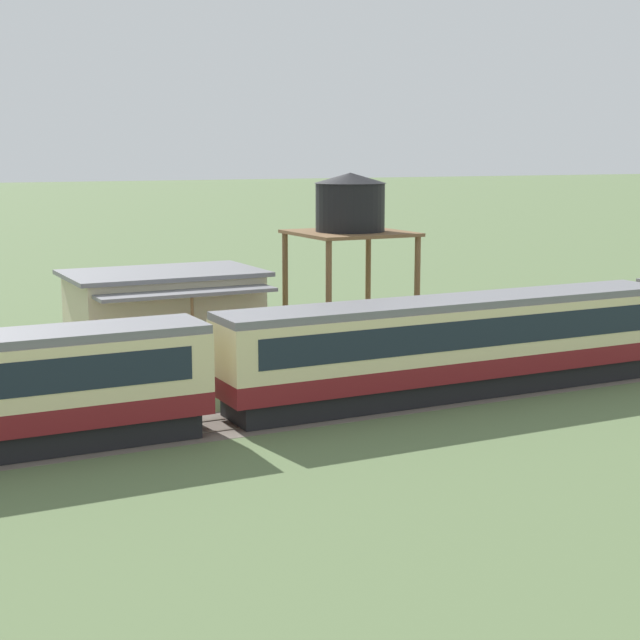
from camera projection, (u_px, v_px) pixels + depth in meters
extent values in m
cube|color=maroon|center=(456.00, 364.00, 40.69)|extent=(20.74, 3.02, 0.80)
cube|color=beige|center=(456.00, 330.00, 40.44)|extent=(20.74, 3.02, 2.07)
cube|color=#192330|center=(456.00, 328.00, 40.42)|extent=(19.08, 3.06, 1.16)
cube|color=slate|center=(457.00, 302.00, 40.24)|extent=(20.74, 2.84, 0.30)
cube|color=black|center=(455.00, 384.00, 40.83)|extent=(19.91, 2.60, 0.88)
cylinder|color=black|center=(593.00, 371.00, 43.23)|extent=(0.90, 0.18, 0.90)
cylinder|color=black|center=(571.00, 365.00, 44.49)|extent=(0.90, 0.18, 0.90)
cylinder|color=black|center=(316.00, 407.00, 37.17)|extent=(0.90, 0.18, 0.90)
cylinder|color=black|center=(300.00, 398.00, 38.43)|extent=(0.90, 0.18, 0.90)
cylinder|color=black|center=(111.00, 433.00, 33.68)|extent=(0.90, 0.18, 0.90)
cylinder|color=black|center=(101.00, 423.00, 34.94)|extent=(0.90, 0.18, 0.90)
cube|color=#665B51|center=(207.00, 427.00, 36.05)|extent=(140.10, 3.60, 0.01)
cube|color=#4C4238|center=(214.00, 432.00, 35.41)|extent=(140.10, 0.12, 0.04)
cube|color=#4C4238|center=(200.00, 422.00, 36.68)|extent=(140.10, 0.12, 0.04)
cube|color=beige|center=(164.00, 322.00, 45.55)|extent=(8.22, 5.19, 4.38)
cube|color=slate|center=(163.00, 273.00, 45.16)|extent=(8.88, 5.61, 0.20)
cube|color=slate|center=(187.00, 293.00, 42.25)|extent=(7.90, 1.60, 0.16)
cylinder|color=brown|center=(193.00, 342.00, 42.07)|extent=(0.14, 0.14, 3.90)
cylinder|color=brown|center=(368.00, 289.00, 50.41)|extent=(0.28, 0.28, 6.09)
cylinder|color=brown|center=(285.00, 295.00, 48.33)|extent=(0.28, 0.28, 6.09)
cylinder|color=brown|center=(417.00, 301.00, 46.28)|extent=(0.28, 0.28, 6.09)
cylinder|color=brown|center=(329.00, 308.00, 44.20)|extent=(0.28, 0.28, 6.09)
cube|color=brown|center=(350.00, 233.00, 46.77)|extent=(5.19, 5.19, 0.16)
cylinder|color=black|center=(350.00, 207.00, 46.56)|extent=(3.30, 3.30, 2.28)
cone|color=black|center=(350.00, 178.00, 46.33)|extent=(3.47, 3.47, 0.50)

